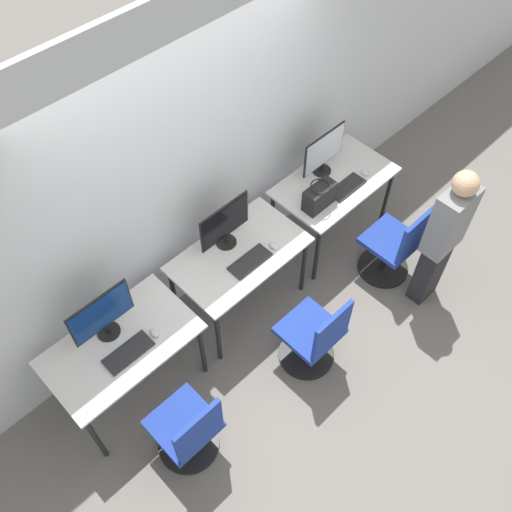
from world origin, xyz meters
name	(u,v)px	position (x,y,z in m)	size (l,w,h in m)	color
ground_plane	(266,325)	(0.00, 0.00, 0.00)	(20.00, 20.00, 0.00)	slate
wall_back	(196,167)	(0.00, 0.79, 1.40)	(12.00, 0.05, 2.80)	silver
desk_left	(122,349)	(-1.19, 0.33, 0.66)	(1.12, 0.66, 0.75)	silver
monitor_left	(102,315)	(-1.19, 0.47, 0.98)	(0.50, 0.17, 0.44)	black
keyboard_left	(128,352)	(-1.19, 0.23, 0.76)	(0.37, 0.16, 0.02)	#262628
mouse_left	(155,333)	(-0.95, 0.22, 0.76)	(0.06, 0.09, 0.03)	silver
office_chair_left	(189,432)	(-1.19, -0.39, 0.37)	(0.48, 0.48, 0.89)	black
desk_center	(239,259)	(0.00, 0.33, 0.66)	(1.12, 0.66, 0.75)	silver
monitor_center	(225,224)	(0.00, 0.49, 0.98)	(0.50, 0.17, 0.44)	black
keyboard_center	(250,261)	(0.00, 0.20, 0.76)	(0.37, 0.16, 0.02)	#262628
mouse_center	(274,246)	(0.25, 0.18, 0.76)	(0.06, 0.09, 0.03)	silver
office_chair_center	(314,338)	(0.03, -0.50, 0.37)	(0.48, 0.48, 0.89)	black
desk_right	(334,187)	(1.19, 0.33, 0.66)	(1.12, 0.66, 0.75)	silver
monitor_right	(324,152)	(1.19, 0.49, 0.98)	(0.50, 0.17, 0.44)	black
keyboard_right	(347,187)	(1.19, 0.19, 0.76)	(0.37, 0.16, 0.02)	#262628
mouse_right	(365,172)	(1.44, 0.19, 0.76)	(0.06, 0.09, 0.03)	silver
office_chair_right	(394,248)	(1.24, -0.39, 0.37)	(0.48, 0.48, 0.89)	black
person_right	(444,236)	(1.27, -0.76, 0.84)	(0.36, 0.20, 1.55)	#232328
handbag	(319,196)	(0.85, 0.23, 0.86)	(0.30, 0.18, 0.25)	black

